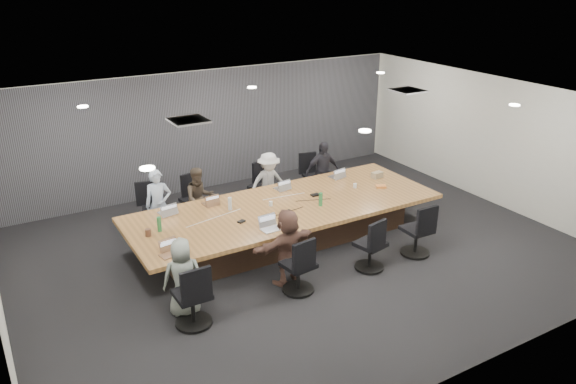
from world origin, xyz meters
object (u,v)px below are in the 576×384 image
chair_6 (370,248)px  laptop_2 (282,188)px  laptop_3 (336,176)px  chair_0 (154,213)px  bottle_green_right (321,199)px  stapler (287,212)px  person_2 (269,183)px  person_0 (159,205)px  laptop_0 (168,212)px  bottle_green_left (159,224)px  person_5 (287,247)px  laptop_1 (210,203)px  snack_packet (381,186)px  chair_1 (194,204)px  person_1 (200,199)px  chair_7 (417,234)px  laptop_4 (170,255)px  conference_table (285,222)px  mug_brown (148,233)px  chair_5 (298,269)px  chair_2 (261,190)px  laptop_5 (271,229)px  canvas_bag (377,175)px  chair_4 (192,299)px  person_3 (322,171)px  chair_3 (314,179)px  bottle_clear (230,204)px

chair_6 → laptop_2: 2.55m
laptop_3 → chair_0: bearing=-22.5°
bottle_green_right → stapler: bottle_green_right is taller
stapler → person_2: bearing=51.1°
person_0 → laptop_0: 0.55m
bottle_green_left → bottle_green_right: bottle_green_left is taller
person_5 → person_2: bearing=-121.9°
laptop_1 → snack_packet: 3.51m
person_2 → bottle_green_left: (-2.80, -1.23, 0.20)m
chair_1 → chair_0: bearing=-9.2°
bottle_green_left → chair_6: bearing=-30.0°
person_2 → person_1: bearing=-174.6°
chair_7 → laptop_4: (-4.36, 0.90, 0.33)m
conference_table → bottle_green_left: bottle_green_left is taller
conference_table → mug_brown: 2.68m
laptop_4 → stapler: (2.39, 0.44, 0.02)m
stapler → chair_5: bearing=-133.9°
snack_packet → laptop_2: bearing=151.1°
chair_6 → laptop_1: bearing=115.2°
bottle_green_left → mug_brown: 0.25m
chair_2 → chair_7: bearing=94.0°
person_5 → laptop_5: (0.00, 0.55, 0.09)m
chair_0 → laptop_2: bearing=175.8°
bottle_green_right → canvas_bag: size_ratio=1.11×
laptop_1 → canvas_bag: size_ratio=1.22×
person_2 → laptop_4: (-2.94, -2.15, 0.08)m
person_1 → laptop_3: bearing=-6.9°
laptop_4 → laptop_5: same height
chair_5 → laptop_5: 0.96m
bottle_green_right → chair_4: bearing=-156.7°
chair_7 → stapler: 2.41m
laptop_0 → person_5: person_5 is taller
chair_7 → person_0: size_ratio=0.60×
person_2 → person_3: size_ratio=0.98×
chair_3 → laptop_1: size_ratio=2.63×
conference_table → mug_brown: mug_brown is taller
laptop_3 → bottle_clear: (-2.73, -0.45, 0.11)m
person_2 → conference_table: bearing=-100.1°
person_3 → laptop_4: size_ratio=4.55×
person_1 → bottle_green_right: person_1 is taller
mug_brown → bottle_green_right: bearing=-7.0°
chair_0 → person_1: (0.84, -0.35, 0.25)m
chair_3 → laptop_1: bearing=28.1°
bottle_green_right → bottle_clear: bearing=156.0°
chair_7 → person_1: (-3.00, 3.05, 0.23)m
conference_table → stapler: (-0.18, -0.36, 0.37)m
laptop_2 → mug_brown: 3.12m
chair_7 → bottle_green_right: 1.88m
person_3 → bottle_green_right: person_3 is taller
bottle_green_right → person_0: bearing=147.0°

